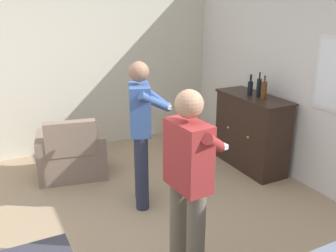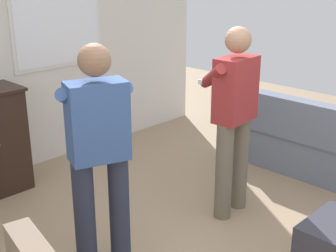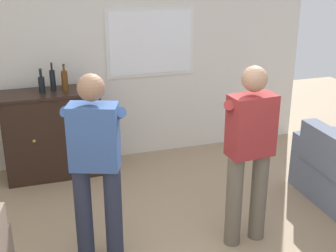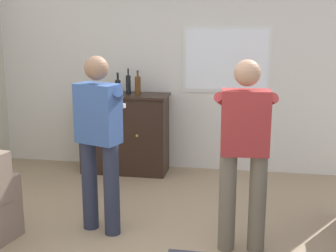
{
  "view_description": "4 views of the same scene",
  "coord_description": "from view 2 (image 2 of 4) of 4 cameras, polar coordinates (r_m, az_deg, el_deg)",
  "views": [
    {
      "loc": [
        3.07,
        -0.97,
        2.32
      ],
      "look_at": [
        -0.03,
        0.6,
        1.11
      ],
      "focal_mm": 40.0,
      "sensor_mm": 36.0,
      "label": 1
    },
    {
      "loc": [
        -2.35,
        -1.89,
        2.16
      ],
      "look_at": [
        0.1,
        0.51,
        0.96
      ],
      "focal_mm": 50.0,
      "sensor_mm": 36.0,
      "label": 2
    },
    {
      "loc": [
        -1.05,
        -2.98,
        2.59
      ],
      "look_at": [
        0.09,
        0.59,
        1.15
      ],
      "focal_mm": 50.0,
      "sensor_mm": 36.0,
      "label": 3
    },
    {
      "loc": [
        0.78,
        -3.49,
        2.01
      ],
      "look_at": [
        0.08,
        0.61,
        1.04
      ],
      "focal_mm": 50.0,
      "sensor_mm": 36.0,
      "label": 4
    }
  ],
  "objects": [
    {
      "name": "couch",
      "position": [
        5.1,
        19.53,
        -3.02
      ],
      "size": [
        0.57,
        2.51,
        0.85
      ],
      "color": "slate",
      "rests_on": "ground"
    },
    {
      "name": "person_standing_right",
      "position": [
        4.05,
        7.97,
        1.5
      ],
      "size": [
        0.56,
        0.49,
        1.68
      ],
      "color": "#6B6051",
      "rests_on": "ground"
    },
    {
      "name": "person_standing_left",
      "position": [
        3.26,
        -8.45,
        -3.01
      ],
      "size": [
        0.52,
        0.52,
        1.68
      ],
      "color": "#282D42",
      "rests_on": "ground"
    },
    {
      "name": "wall_back_with_window",
      "position": [
        5.18,
        -18.18,
        9.9
      ],
      "size": [
        5.2,
        0.15,
        2.8
      ],
      "color": "silver",
      "rests_on": "ground"
    }
  ]
}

